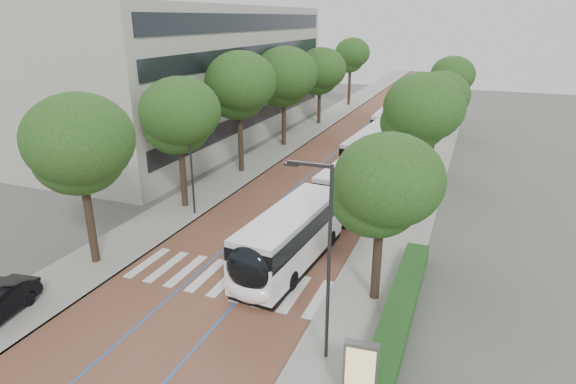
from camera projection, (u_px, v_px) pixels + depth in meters
name	position (u px, v px, depth m)	size (l,w,h in m)	color
ground	(214.00, 288.00, 24.22)	(160.00, 160.00, 0.00)	#51544C
road	(377.00, 128.00, 59.20)	(11.00, 140.00, 0.02)	brown
sidewalk_left	(319.00, 123.00, 61.77)	(4.00, 140.00, 0.12)	gray
sidewalk_right	(440.00, 133.00, 56.61)	(4.00, 140.00, 0.12)	gray
kerb_left	(333.00, 124.00, 61.11)	(0.20, 140.00, 0.14)	gray
kerb_right	(423.00, 132.00, 57.26)	(0.20, 140.00, 0.14)	gray
zebra_crossing	(227.00, 279.00, 25.02)	(10.55, 3.60, 0.01)	silver
lane_line_left	(364.00, 127.00, 59.75)	(0.12, 126.00, 0.01)	#2359B0
lane_line_right	(390.00, 129.00, 58.65)	(0.12, 126.00, 0.01)	#2359B0
office_building	(183.00, 74.00, 53.02)	(18.11, 40.00, 14.00)	#A9A89D
hedge	(397.00, 319.00, 20.91)	(1.20, 14.00, 0.80)	#183D15
streetlight_near	(325.00, 250.00, 17.68)	(1.82, 0.20, 8.00)	#29292C
streetlight_far	(415.00, 121.00, 39.54)	(1.82, 0.20, 8.00)	#29292C
lamp_post_left	(191.00, 157.00, 31.91)	(0.14, 0.14, 8.00)	#29292C
trees_left	(273.00, 84.00, 46.55)	(6.46, 60.37, 9.79)	black
trees_right	(432.00, 106.00, 39.69)	(5.27, 47.08, 9.03)	black
lead_bus	(318.00, 214.00, 29.24)	(3.86, 18.53, 3.20)	black
bus_queued_0	(371.00, 149.00, 43.51)	(3.21, 12.52, 3.20)	white
bus_queued_1	(391.00, 123.00, 54.54)	(2.67, 12.43, 3.20)	white
bus_queued_2	(412.00, 103.00, 67.12)	(2.99, 12.48, 3.20)	white
ad_panel	(360.00, 372.00, 16.48)	(1.22, 0.51, 2.47)	#59595B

